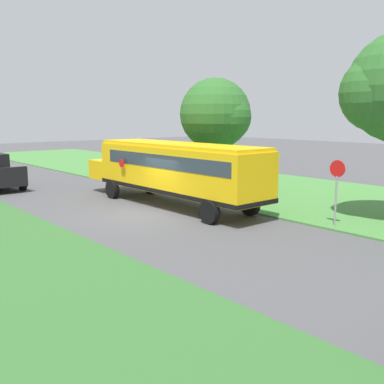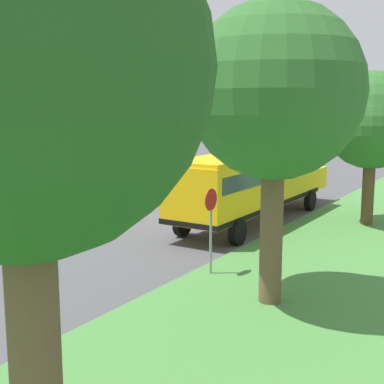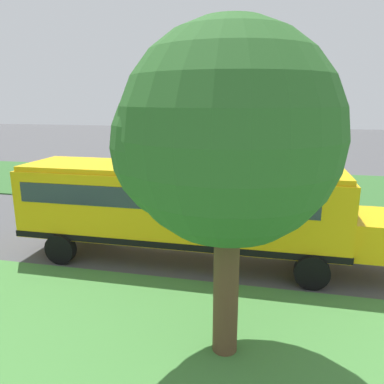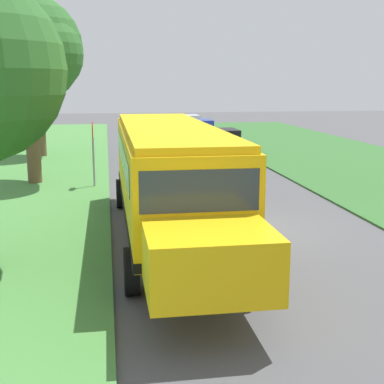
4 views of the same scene
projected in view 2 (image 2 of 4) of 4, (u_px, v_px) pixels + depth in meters
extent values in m
plane|color=#4C4C4F|center=(201.00, 218.00, 24.91)|extent=(120.00, 120.00, 0.00)
cube|color=#33662D|center=(63.00, 199.00, 29.63)|extent=(10.00, 80.00, 0.07)
cube|color=yellow|center=(251.00, 181.00, 23.65)|extent=(2.50, 10.50, 2.20)
cube|color=yellow|center=(301.00, 177.00, 28.91)|extent=(2.20, 1.90, 1.10)
cube|color=yellow|center=(252.00, 154.00, 23.46)|extent=(2.35, 10.29, 0.16)
cube|color=black|center=(251.00, 203.00, 23.81)|extent=(2.54, 10.54, 0.20)
cube|color=#2D3842|center=(248.00, 171.00, 23.32)|extent=(2.53, 9.24, 0.64)
cube|color=#2D3842|center=(295.00, 160.00, 27.91)|extent=(2.25, 0.12, 0.80)
cylinder|color=red|center=(251.00, 169.00, 26.79)|extent=(0.03, 0.44, 0.44)
cylinder|color=black|center=(264.00, 196.00, 28.04)|extent=(0.30, 1.00, 1.00)
cylinder|color=black|center=(310.00, 200.00, 26.73)|extent=(0.30, 1.00, 1.00)
cylinder|color=black|center=(182.00, 224.00, 21.47)|extent=(0.30, 1.00, 1.00)
cylinder|color=black|center=(238.00, 232.00, 20.15)|extent=(0.30, 1.00, 1.00)
cube|color=black|center=(260.00, 170.00, 36.32)|extent=(2.00, 5.40, 0.80)
cube|color=black|center=(266.00, 157.00, 36.97)|extent=(1.90, 1.70, 0.90)
cube|color=#2D3842|center=(266.00, 156.00, 36.97)|extent=(1.94, 1.53, 0.63)
cube|color=black|center=(243.00, 165.00, 34.04)|extent=(2.00, 0.16, 0.36)
cylinder|color=black|center=(257.00, 172.00, 38.38)|extent=(0.28, 0.80, 0.80)
cylinder|color=black|center=(283.00, 174.00, 37.33)|extent=(0.28, 0.80, 0.80)
cylinder|color=black|center=(235.00, 178.00, 35.45)|extent=(0.28, 0.80, 0.80)
cylinder|color=black|center=(262.00, 180.00, 34.40)|extent=(0.28, 0.80, 0.80)
cylinder|color=brown|center=(368.00, 191.00, 23.13)|extent=(0.52, 0.52, 3.04)
sphere|color=#2D6628|center=(372.00, 120.00, 22.62)|extent=(4.15, 4.15, 4.15)
sphere|color=#2D6628|center=(371.00, 125.00, 22.01)|extent=(3.02, 3.02, 3.02)
cylinder|color=brown|center=(271.00, 232.00, 13.94)|extent=(0.60, 0.60, 3.92)
sphere|color=#2D6628|center=(275.00, 90.00, 13.34)|extent=(4.51, 4.51, 4.51)
sphere|color=#2D6628|center=(260.00, 100.00, 14.27)|extent=(3.18, 3.18, 3.18)
cylinder|color=brown|center=(36.00, 377.00, 6.44)|extent=(0.63, 0.63, 4.07)
sphere|color=#23561E|center=(20.00, 67.00, 5.84)|extent=(4.32, 4.32, 4.32)
cylinder|color=gray|center=(211.00, 243.00, 16.43)|extent=(0.08, 0.08, 2.10)
cylinder|color=red|center=(211.00, 200.00, 16.21)|extent=(0.03, 0.68, 0.68)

